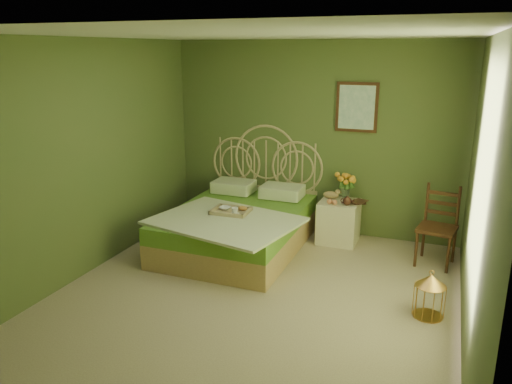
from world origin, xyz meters
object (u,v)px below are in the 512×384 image
at_px(chair, 438,221).
at_px(birdcage, 429,296).
at_px(nightstand, 339,216).
at_px(bed, 239,224).

relative_size(chair, birdcage, 2.17).
relative_size(nightstand, chair, 1.04).
distance_m(chair, birdcage, 1.41).
distance_m(bed, nightstand, 1.34).
bearing_deg(chair, birdcage, -80.54).
bearing_deg(bed, birdcage, -21.99).
height_order(bed, birdcage, bed).
distance_m(nightstand, birdcage, 2.04).
distance_m(nightstand, chair, 1.26).
bearing_deg(nightstand, bed, -150.47).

